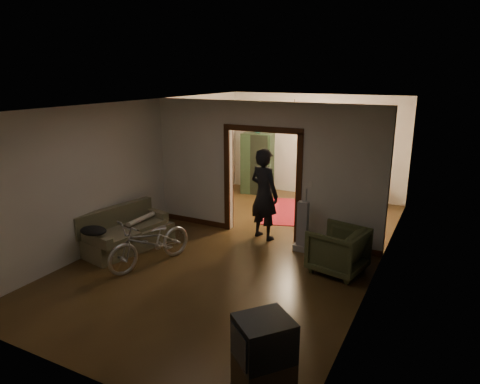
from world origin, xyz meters
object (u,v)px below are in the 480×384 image
Objects in this scene: armchair at (338,250)px; locker at (257,164)px; sofa at (128,229)px; bicycle at (151,242)px; person at (264,194)px; desk at (353,192)px.

locker is (-3.36, 3.93, 0.46)m from armchair.
sofa is 1.04× the size of bicycle.
person is at bearing -104.09° from armchair.
sofa is 1.82× the size of desk.
locker is 1.78× the size of desk.
bicycle is 0.98× the size of locker.
desk is at bearing -6.32° from locker.
desk is (-0.64, 3.96, -0.04)m from armchair.
desk is (1.14, 3.10, -0.59)m from person.
person is 3.46m from locker.
locker is 2.76m from desk.
person is 3.36m from desk.
bicycle is 1.93× the size of armchair.
person is (1.26, 2.13, 0.50)m from bicycle.
armchair is at bearing 23.50° from sofa.
person reaches higher than armchair.
person reaches higher than desk.
sofa is 5.84m from desk.
person is at bearing -69.77° from locker.
person is at bearing 49.87° from sofa.
armchair is 2.05m from person.
bicycle is at bearing -93.39° from locker.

